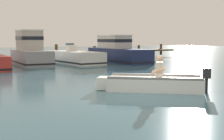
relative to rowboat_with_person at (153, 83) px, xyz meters
The scene contains 6 objects.
ground_plane 1.01m from the rowboat_with_person, 143.81° to the right, with size 120.00×120.00×0.00m, color #386070.
wooden_dock 18.30m from the rowboat_with_person, 59.93° to the left, with size 12.30×1.64×1.29m.
rowboat_with_person is the anchor object (origin of this frame).
moored_boat_grey 13.01m from the rowboat_with_person, 89.60° to the left, with size 2.17×4.72×2.36m.
moored_boat_white 12.82m from the rowboat_with_person, 75.96° to the left, with size 2.13×5.71×1.43m.
moored_boat_navy 13.41m from the rowboat_with_person, 61.66° to the left, with size 2.28×6.78×2.04m.
Camera 1 is at (-5.91, -7.38, 1.70)m, focal length 50.19 mm.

